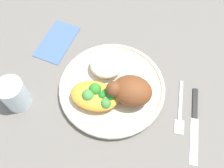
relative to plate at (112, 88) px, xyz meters
The scene contains 9 objects.
ground_plane 0.01m from the plate, ahead, with size 2.00×2.00×0.00m, color slate.
plate is the anchor object (origin of this frame).
roasted_chicken 0.07m from the plate, 159.28° to the left, with size 0.10×0.08×0.06m.
rice_pile 0.06m from the plate, 60.58° to the right, with size 0.08×0.08×0.03m, color silver.
mac_cheese_with_broccoli 0.06m from the plate, 56.34° to the left, with size 0.11×0.08×0.04m.
fork 0.17m from the plate, behind, with size 0.02×0.14×0.01m.
knife 0.21m from the plate, behind, with size 0.03×0.19×0.01m.
water_glass 0.23m from the plate, 22.07° to the left, with size 0.06×0.06×0.08m, color silver.
napkin 0.22m from the plate, 30.64° to the right, with size 0.08×0.14×0.00m, color #47669E.
Camera 1 is at (-0.07, 0.28, 0.57)m, focal length 40.52 mm.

